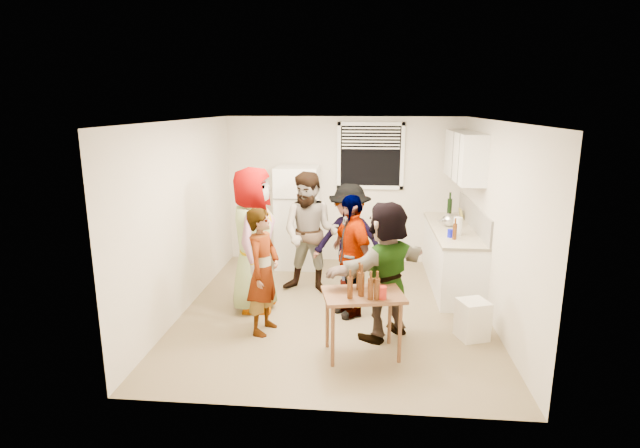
# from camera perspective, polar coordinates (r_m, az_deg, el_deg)

# --- Properties ---
(room) EXTENTS (4.00, 4.50, 2.50)m
(room) POSITION_cam_1_polar(r_m,az_deg,el_deg) (6.80, 1.69, -9.84)
(room) COLOR beige
(room) RESTS_ON ground
(window) EXTENTS (1.12, 0.10, 1.06)m
(window) POSITION_cam_1_polar(r_m,az_deg,el_deg) (8.48, 5.79, 7.74)
(window) COLOR white
(window) RESTS_ON room
(refrigerator) EXTENTS (0.70, 0.70, 1.70)m
(refrigerator) POSITION_cam_1_polar(r_m,az_deg,el_deg) (8.39, -2.58, 0.81)
(refrigerator) COLOR white
(refrigerator) RESTS_ON ground
(counter_lower) EXTENTS (0.60, 2.20, 0.86)m
(counter_lower) POSITION_cam_1_polar(r_m,az_deg,el_deg) (7.83, 14.79, -3.75)
(counter_lower) COLOR white
(counter_lower) RESTS_ON ground
(countertop) EXTENTS (0.64, 2.22, 0.04)m
(countertop) POSITION_cam_1_polar(r_m,az_deg,el_deg) (7.72, 14.99, -0.56)
(countertop) COLOR beige
(countertop) RESTS_ON counter_lower
(backsplash) EXTENTS (0.03, 2.20, 0.36)m
(backsplash) POSITION_cam_1_polar(r_m,az_deg,el_deg) (7.72, 17.16, 0.84)
(backsplash) COLOR beige
(backsplash) RESTS_ON countertop
(upper_cabinets) EXTENTS (0.34, 1.60, 0.70)m
(upper_cabinets) POSITION_cam_1_polar(r_m,az_deg,el_deg) (7.75, 16.19, 7.48)
(upper_cabinets) COLOR white
(upper_cabinets) RESTS_ON room
(kettle) EXTENTS (0.32, 0.29, 0.22)m
(kettle) POSITION_cam_1_polar(r_m,az_deg,el_deg) (7.78, 14.54, -0.25)
(kettle) COLOR silver
(kettle) RESTS_ON countertop
(paper_towel) EXTENTS (0.12, 0.12, 0.26)m
(paper_towel) POSITION_cam_1_polar(r_m,az_deg,el_deg) (7.29, 15.40, -1.23)
(paper_towel) COLOR white
(paper_towel) RESTS_ON countertop
(wine_bottle) EXTENTS (0.08, 0.08, 0.30)m
(wine_bottle) POSITION_cam_1_polar(r_m,az_deg,el_deg) (8.43, 14.52, 0.79)
(wine_bottle) COLOR black
(wine_bottle) RESTS_ON countertop
(beer_bottle_counter) EXTENTS (0.06, 0.06, 0.22)m
(beer_bottle_counter) POSITION_cam_1_polar(r_m,az_deg,el_deg) (7.05, 15.09, -1.71)
(beer_bottle_counter) COLOR #47230C
(beer_bottle_counter) RESTS_ON countertop
(blue_cup) EXTENTS (0.09, 0.09, 0.11)m
(blue_cup) POSITION_cam_1_polar(r_m,az_deg,el_deg) (7.15, 14.66, -1.48)
(blue_cup) COLOR #0E11D1
(blue_cup) RESTS_ON countertop
(picture_frame) EXTENTS (0.02, 0.19, 0.16)m
(picture_frame) POSITION_cam_1_polar(r_m,az_deg,el_deg) (8.35, 15.80, 1.15)
(picture_frame) COLOR gold
(picture_frame) RESTS_ON countertop
(trash_bin) EXTENTS (0.40, 0.40, 0.47)m
(trash_bin) POSITION_cam_1_polar(r_m,az_deg,el_deg) (6.22, 17.04, -10.25)
(trash_bin) COLOR white
(trash_bin) RESTS_ON ground
(serving_table) EXTENTS (0.95, 0.73, 0.72)m
(serving_table) POSITION_cam_1_polar(r_m,az_deg,el_deg) (5.73, 4.81, -14.60)
(serving_table) COLOR brown
(serving_table) RESTS_ON ground
(beer_bottle_table) EXTENTS (0.07, 0.07, 0.26)m
(beer_bottle_table) POSITION_cam_1_polar(r_m,az_deg,el_deg) (5.37, 4.72, -8.14)
(beer_bottle_table) COLOR #47230C
(beer_bottle_table) RESTS_ON serving_table
(red_cup) EXTENTS (0.10, 0.10, 0.13)m
(red_cup) POSITION_cam_1_polar(r_m,az_deg,el_deg) (5.30, 7.07, -8.47)
(red_cup) COLOR #A31F13
(red_cup) RESTS_ON serving_table
(guest_grey) EXTENTS (1.93, 0.96, 0.61)m
(guest_grey) POSITION_cam_1_polar(r_m,az_deg,el_deg) (6.94, -7.37, -9.44)
(guest_grey) COLOR #969696
(guest_grey) RESTS_ON ground
(guest_stripe) EXTENTS (1.62, 0.90, 0.37)m
(guest_stripe) POSITION_cam_1_polar(r_m,az_deg,el_deg) (6.28, -6.32, -12.01)
(guest_stripe) COLOR #141933
(guest_stripe) RESTS_ON ground
(guest_back_left) EXTENTS (1.17, 1.90, 0.67)m
(guest_back_left) POSITION_cam_1_polar(r_m,az_deg,el_deg) (7.45, -1.07, -7.68)
(guest_back_left) COLOR brown
(guest_back_left) RESTS_ON ground
(guest_back_right) EXTENTS (1.35, 1.80, 0.60)m
(guest_back_right) POSITION_cam_1_polar(r_m,az_deg,el_deg) (7.35, 3.28, -8.00)
(guest_back_right) COLOR #3E3E43
(guest_back_right) RESTS_ON ground
(guest_black) EXTENTS (1.85, 1.60, 0.39)m
(guest_black) POSITION_cam_1_polar(r_m,az_deg,el_deg) (6.72, 3.48, -10.16)
(guest_black) COLOR black
(guest_black) RESTS_ON ground
(guest_orange) EXTENTS (2.24, 2.24, 0.49)m
(guest_orange) POSITION_cam_1_polar(r_m,az_deg,el_deg) (6.16, 7.31, -12.53)
(guest_orange) COLOR #EFA361
(guest_orange) RESTS_ON ground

